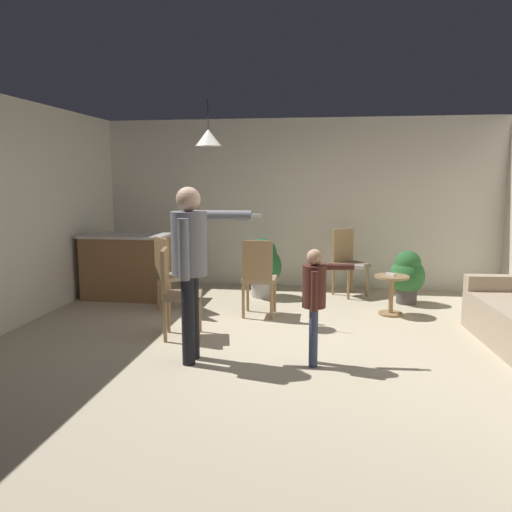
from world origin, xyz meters
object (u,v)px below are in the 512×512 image
at_px(person_adult, 191,255).
at_px(kitchen_counter, 126,266).
at_px(person_child, 315,294).
at_px(potted_plant_by_wall, 407,274).
at_px(dining_chair_by_counter, 170,272).
at_px(dining_chair_near_wall, 347,259).
at_px(potted_plant_corner, 262,265).
at_px(spare_remote_on_table, 390,274).
at_px(side_table_by_couch, 391,290).
at_px(dining_chair_spare, 176,289).
at_px(dining_chair_centre_back, 258,275).

bearing_deg(person_adult, kitchen_counter, -147.02).
bearing_deg(person_child, potted_plant_by_wall, 152.38).
xyz_separation_m(person_child, potted_plant_by_wall, (1.21, 2.66, -0.28)).
relative_size(dining_chair_by_counter, dining_chair_near_wall, 1.00).
xyz_separation_m(kitchen_counter, dining_chair_by_counter, (0.89, -0.70, 0.07)).
distance_m(dining_chair_near_wall, potted_plant_by_wall, 0.95).
height_order(dining_chair_near_wall, potted_plant_corner, dining_chair_near_wall).
distance_m(person_child, spare_remote_on_table, 2.16).
bearing_deg(potted_plant_corner, dining_chair_by_counter, -134.87).
distance_m(side_table_by_couch, spare_remote_on_table, 0.21).
bearing_deg(person_adult, person_child, 92.60).
bearing_deg(side_table_by_couch, person_adult, -135.62).
bearing_deg(dining_chair_by_counter, kitchen_counter, -170.48).
bearing_deg(potted_plant_by_wall, person_child, -114.51).
xyz_separation_m(kitchen_counter, person_adult, (1.67, -2.47, 0.57)).
xyz_separation_m(dining_chair_spare, spare_remote_on_table, (2.46, 1.30, -0.01)).
height_order(kitchen_counter, dining_chair_by_counter, dining_chair_by_counter).
height_order(person_child, dining_chair_by_counter, person_child).
relative_size(dining_chair_centre_back, spare_remote_on_table, 7.69).
bearing_deg(dining_chair_spare, dining_chair_by_counter, -171.10).
distance_m(person_adult, person_child, 1.23).
bearing_deg(side_table_by_couch, dining_chair_near_wall, 115.58).
bearing_deg(spare_remote_on_table, dining_chair_spare, -152.07).
bearing_deg(potted_plant_by_wall, dining_chair_centre_back, -152.77).
distance_m(potted_plant_corner, spare_remote_on_table, 1.95).
bearing_deg(potted_plant_corner, dining_chair_centre_back, -84.87).
bearing_deg(side_table_by_couch, spare_remote_on_table, -135.30).
height_order(side_table_by_couch, potted_plant_by_wall, potted_plant_by_wall).
distance_m(dining_chair_near_wall, spare_remote_on_table, 1.25).
xyz_separation_m(dining_chair_by_counter, dining_chair_centre_back, (1.18, -0.06, 0.00)).
xyz_separation_m(kitchen_counter, dining_chair_spare, (1.28, -1.74, 0.07)).
height_order(person_adult, potted_plant_by_wall, person_adult).
bearing_deg(side_table_by_couch, dining_chair_centre_back, -168.62).
bearing_deg(potted_plant_corner, person_child, -72.55).
bearing_deg(dining_chair_centre_back, dining_chair_near_wall, 51.39).
distance_m(dining_chair_by_counter, dining_chair_centre_back, 1.18).
distance_m(person_child, dining_chair_centre_back, 1.81).
bearing_deg(side_table_by_couch, dining_chair_by_counter, -174.36).
relative_size(person_child, dining_chair_spare, 1.12).
relative_size(side_table_by_couch, potted_plant_corner, 0.59).
relative_size(person_adult, person_child, 1.51).
height_order(dining_chair_near_wall, dining_chair_centre_back, same).
bearing_deg(dining_chair_by_counter, dining_chair_spare, -21.72).
height_order(dining_chair_by_counter, potted_plant_corner, dining_chair_by_counter).
relative_size(kitchen_counter, dining_chair_by_counter, 1.26).
height_order(dining_chair_near_wall, spare_remote_on_table, dining_chair_near_wall).
relative_size(side_table_by_couch, dining_chair_centre_back, 0.52).
height_order(kitchen_counter, dining_chair_near_wall, dining_chair_near_wall).
distance_m(person_child, dining_chair_spare, 1.70).
bearing_deg(kitchen_counter, dining_chair_centre_back, -20.09).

